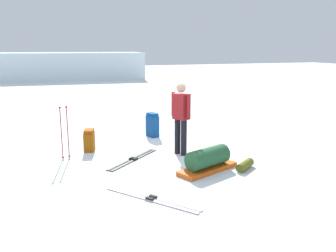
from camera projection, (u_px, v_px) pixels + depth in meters
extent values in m
plane|color=white|center=(168.00, 155.00, 8.51)|extent=(80.00, 80.00, 0.00)
cube|color=white|center=(65.00, 66.00, 28.46)|extent=(12.40, 6.01, 2.05)
cylinder|color=black|center=(184.00, 138.00, 8.39)|extent=(0.14, 0.14, 0.85)
cylinder|color=black|center=(178.00, 136.00, 8.53)|extent=(0.14, 0.14, 0.85)
cube|color=maroon|center=(181.00, 107.00, 8.30)|extent=(0.34, 0.40, 0.60)
cylinder|color=maroon|center=(189.00, 107.00, 8.13)|extent=(0.09, 0.09, 0.58)
cylinder|color=maroon|center=(173.00, 104.00, 8.46)|extent=(0.09, 0.09, 0.58)
sphere|color=tan|center=(181.00, 88.00, 8.21)|extent=(0.22, 0.22, 0.22)
cube|color=black|center=(131.00, 159.00, 8.16)|extent=(1.38, 1.23, 0.02)
cube|color=black|center=(131.00, 158.00, 8.15)|extent=(0.15, 0.14, 0.03)
cube|color=black|center=(135.00, 160.00, 8.11)|extent=(1.38, 1.23, 0.02)
cube|color=black|center=(135.00, 159.00, 8.10)|extent=(0.15, 0.14, 0.03)
cube|color=silver|center=(150.00, 200.00, 5.98)|extent=(1.17, 1.53, 0.02)
cube|color=black|center=(150.00, 198.00, 5.97)|extent=(0.13, 0.15, 0.03)
cube|color=silver|center=(153.00, 198.00, 6.06)|extent=(1.17, 1.53, 0.02)
cube|color=black|center=(153.00, 196.00, 6.06)|extent=(0.13, 0.15, 0.03)
cube|color=navy|center=(152.00, 126.00, 10.18)|extent=(0.31, 0.41, 0.60)
cube|color=navy|center=(152.00, 114.00, 10.10)|extent=(0.28, 0.37, 0.08)
cube|color=#91490A|center=(89.00, 142.00, 8.79)|extent=(0.33, 0.42, 0.46)
cube|color=#9A4106|center=(89.00, 131.00, 8.73)|extent=(0.29, 0.38, 0.08)
cylinder|color=maroon|center=(61.00, 135.00, 8.00)|extent=(0.02, 0.02, 1.17)
sphere|color=#A51919|center=(60.00, 108.00, 7.87)|extent=(0.05, 0.05, 0.05)
cylinder|color=black|center=(63.00, 157.00, 8.12)|extent=(0.07, 0.07, 0.01)
cylinder|color=maroon|center=(68.00, 134.00, 8.09)|extent=(0.02, 0.02, 1.17)
sphere|color=#A51919|center=(66.00, 107.00, 7.96)|extent=(0.05, 0.05, 0.05)
cylinder|color=black|center=(69.00, 156.00, 8.20)|extent=(0.07, 0.07, 0.01)
cube|color=#DB5712|center=(208.00, 169.00, 7.40)|extent=(1.45, 0.93, 0.09)
cylinder|color=#255833|center=(208.00, 157.00, 7.35)|extent=(1.05, 0.73, 0.40)
cylinder|color=#5C5F1A|center=(245.00, 165.00, 7.48)|extent=(0.55, 0.46, 0.18)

